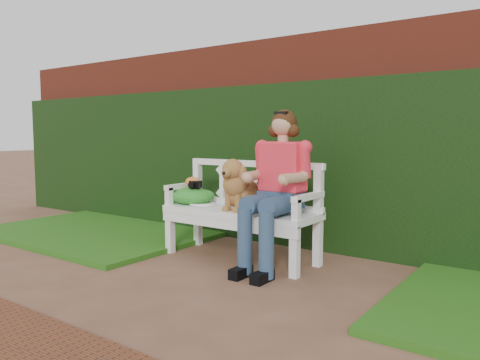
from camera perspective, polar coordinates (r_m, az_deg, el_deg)
The scene contains 11 objects.
ground at distance 3.56m, azimuth -3.31°, elevation -13.66°, with size 60.00×60.00×0.00m, color brown.
brick_wall at distance 4.98m, azimuth 10.53°, elevation 4.67°, with size 10.00×0.30×2.20m, color maroon.
ivy_hedge at distance 4.79m, azimuth 9.36°, elevation 1.67°, with size 10.00×0.18×1.70m, color #183810.
grass_left at distance 5.84m, azimuth -16.27°, elevation -5.96°, with size 2.60×2.00×0.05m, color #215F17.
garden_bench at distance 4.41m, azimuth 0.00°, elevation -6.60°, with size 1.58×0.60×0.48m, color white, non-canonical shape.
seated_woman at distance 4.08m, azimuth 4.88°, elevation -1.39°, with size 0.57×0.76×1.35m, color #CC4B65, non-canonical shape.
dog at distance 4.29m, azimuth 0.04°, elevation -0.46°, with size 0.32×0.43×0.48m, color #B76B2A, non-canonical shape.
tennis_racket at distance 4.62m, azimuth -4.86°, elevation -2.88°, with size 0.54×0.23×0.03m, color silver, non-canonical shape.
green_bag at distance 4.70m, azimuth -5.98°, elevation -1.89°, with size 0.48×0.37×0.16m, color #1B6824, non-canonical shape.
camera_item at distance 4.64m, azimuth -5.43°, elevation -0.52°, with size 0.11×0.08×0.07m, color black.
baseball_glove at distance 4.70m, azimuth -5.78°, elevation -0.25°, with size 0.17×0.12×0.10m, color orange.
Camera 1 is at (2.12, -2.61, 1.18)m, focal length 35.00 mm.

